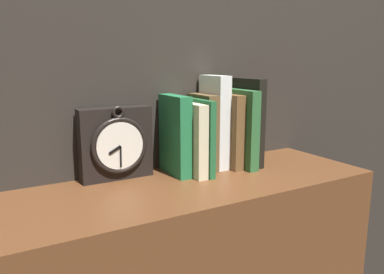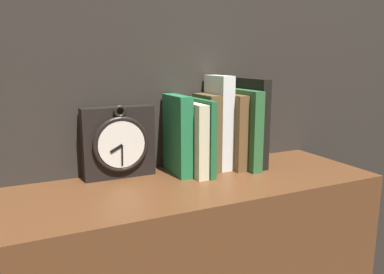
# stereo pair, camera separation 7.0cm
# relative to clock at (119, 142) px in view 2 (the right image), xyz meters

# --- Properties ---
(clock) EXTENTS (0.18, 0.06, 0.19)m
(clock) POSITION_rel_clock_xyz_m (0.00, 0.00, 0.00)
(clock) COLOR black
(clock) RESTS_ON bookshelf
(book_slot0_green) EXTENTS (0.03, 0.13, 0.21)m
(book_slot0_green) POSITION_rel_clock_xyz_m (0.15, -0.03, 0.01)
(book_slot0_green) COLOR #227242
(book_slot0_green) RESTS_ON bookshelf
(book_slot1_cream) EXTENTS (0.03, 0.15, 0.19)m
(book_slot1_cream) POSITION_rel_clock_xyz_m (0.18, -0.05, 0.00)
(book_slot1_cream) COLOR beige
(book_slot1_cream) RESTS_ON bookshelf
(book_slot2_green) EXTENTS (0.02, 0.16, 0.20)m
(book_slot2_green) POSITION_rel_clock_xyz_m (0.21, -0.05, 0.01)
(book_slot2_green) COLOR #226336
(book_slot2_green) RESTS_ON bookshelf
(book_slot3_brown) EXTENTS (0.03, 0.12, 0.21)m
(book_slot3_brown) POSITION_rel_clock_xyz_m (0.24, -0.03, 0.01)
(book_slot3_brown) COLOR brown
(book_slot3_brown) RESTS_ON bookshelf
(book_slot4_white) EXTENTS (0.04, 0.11, 0.26)m
(book_slot4_white) POSITION_rel_clock_xyz_m (0.28, -0.03, 0.04)
(book_slot4_white) COLOR white
(book_slot4_white) RESTS_ON bookshelf
(book_slot5_brown) EXTENTS (0.03, 0.13, 0.21)m
(book_slot5_brown) POSITION_rel_clock_xyz_m (0.31, -0.04, 0.01)
(book_slot5_brown) COLOR brown
(book_slot5_brown) RESTS_ON bookshelf
(book_slot6_green) EXTENTS (0.03, 0.16, 0.22)m
(book_slot6_green) POSITION_rel_clock_xyz_m (0.34, -0.05, 0.02)
(book_slot6_green) COLOR #2E6535
(book_slot6_green) RESTS_ON bookshelf
(book_slot7_black) EXTENTS (0.03, 0.14, 0.25)m
(book_slot7_black) POSITION_rel_clock_xyz_m (0.38, -0.04, 0.03)
(book_slot7_black) COLOR black
(book_slot7_black) RESTS_ON bookshelf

